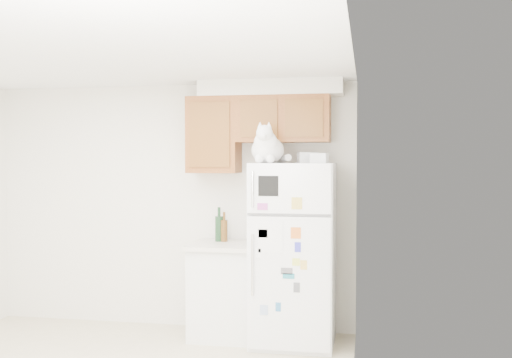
% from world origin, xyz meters
% --- Properties ---
extents(room_shell, '(3.84, 4.04, 2.52)m').
position_xyz_m(room_shell, '(0.12, 0.24, 1.67)').
color(room_shell, silver).
rests_on(room_shell, ground_plane).
extents(refrigerator, '(0.76, 0.78, 1.70)m').
position_xyz_m(refrigerator, '(1.33, 1.61, 0.85)').
color(refrigerator, white).
rests_on(refrigerator, ground_plane).
extents(base_counter, '(0.64, 0.64, 0.92)m').
position_xyz_m(base_counter, '(0.64, 1.68, 0.46)').
color(base_counter, white).
rests_on(base_counter, ground_plane).
extents(cat, '(0.37, 0.54, 0.38)m').
position_xyz_m(cat, '(1.10, 1.46, 1.84)').
color(cat, white).
rests_on(cat, refrigerator).
extents(storage_box_back, '(0.21, 0.18, 0.10)m').
position_xyz_m(storage_box_back, '(1.44, 1.73, 1.75)').
color(storage_box_back, white).
rests_on(storage_box_back, refrigerator).
extents(storage_box_front, '(0.17, 0.14, 0.09)m').
position_xyz_m(storage_box_front, '(1.57, 1.54, 1.74)').
color(storage_box_front, white).
rests_on(storage_box_front, refrigerator).
extents(bottle_green, '(0.08, 0.08, 0.34)m').
position_xyz_m(bottle_green, '(0.56, 1.80, 1.09)').
color(bottle_green, '#19381E').
rests_on(bottle_green, base_counter).
extents(bottle_amber, '(0.07, 0.07, 0.29)m').
position_xyz_m(bottle_amber, '(0.61, 1.78, 1.07)').
color(bottle_amber, '#593814').
rests_on(bottle_amber, base_counter).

